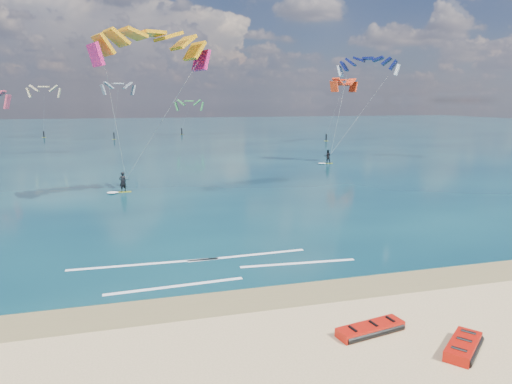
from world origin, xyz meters
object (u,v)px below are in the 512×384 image
packed_kite_right (463,351)px  kitesurfer_main (137,106)px  packed_kite_left (370,333)px  kitesurfer_far (350,101)px

packed_kite_right → kitesurfer_main: (-9.53, 26.77, 7.54)m
packed_kite_left → packed_kite_right: size_ratio=1.21×
kitesurfer_main → packed_kite_right: bearing=-71.8°
kitesurfer_far → kitesurfer_main: bearing=-130.6°
packed_kite_left → kitesurfer_far: bearing=54.5°
packed_kite_left → packed_kite_right: packed_kite_right is taller
packed_kite_right → kitesurfer_far: kitesurfer_far is taller
kitesurfer_main → kitesurfer_far: 29.50m
packed_kite_right → kitesurfer_main: size_ratio=0.15×
packed_kite_right → kitesurfer_main: kitesurfer_main is taller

